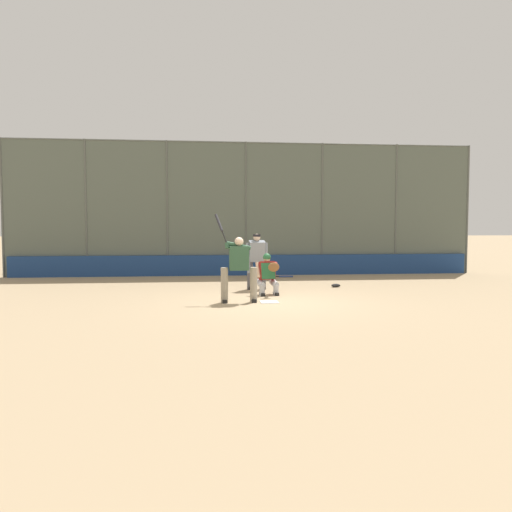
{
  "coord_description": "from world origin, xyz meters",
  "views": [
    {
      "loc": [
        1.54,
        11.74,
        1.82
      ],
      "look_at": [
        0.22,
        -1.0,
        1.05
      ],
      "focal_mm": 35.0,
      "sensor_mm": 36.0,
      "label": 1
    }
  ],
  "objects_px": {
    "umpire_home": "(257,260)",
    "fielding_glove_on_dirt": "(336,285)",
    "catcher_behind_plate": "(268,273)",
    "spare_bat_near_backstop": "(284,276)",
    "batter_at_plate": "(239,267)"
  },
  "relations": [
    {
      "from": "umpire_home",
      "to": "fielding_glove_on_dirt",
      "type": "xyz_separation_m",
      "value": [
        -2.4,
        -0.31,
        -0.81
      ]
    },
    {
      "from": "catcher_behind_plate",
      "to": "umpire_home",
      "type": "height_order",
      "value": "umpire_home"
    },
    {
      "from": "umpire_home",
      "to": "spare_bat_near_backstop",
      "type": "distance_m",
      "value": 3.61
    },
    {
      "from": "spare_bat_near_backstop",
      "to": "fielding_glove_on_dirt",
      "type": "distance_m",
      "value": 3.14
    },
    {
      "from": "spare_bat_near_backstop",
      "to": "fielding_glove_on_dirt",
      "type": "height_order",
      "value": "fielding_glove_on_dirt"
    },
    {
      "from": "spare_bat_near_backstop",
      "to": "umpire_home",
      "type": "bearing_deg",
      "value": -111.93
    },
    {
      "from": "batter_at_plate",
      "to": "spare_bat_near_backstop",
      "type": "distance_m",
      "value": 6.03
    },
    {
      "from": "batter_at_plate",
      "to": "catcher_behind_plate",
      "type": "height_order",
      "value": "batter_at_plate"
    },
    {
      "from": "fielding_glove_on_dirt",
      "to": "umpire_home",
      "type": "bearing_deg",
      "value": 7.24
    },
    {
      "from": "batter_at_plate",
      "to": "spare_bat_near_backstop",
      "type": "xyz_separation_m",
      "value": [
        -2.0,
        -5.63,
        -0.82
      ]
    },
    {
      "from": "catcher_behind_plate",
      "to": "spare_bat_near_backstop",
      "type": "relative_size",
      "value": 1.24
    },
    {
      "from": "batter_at_plate",
      "to": "umpire_home",
      "type": "bearing_deg",
      "value": -107.78
    },
    {
      "from": "umpire_home",
      "to": "spare_bat_near_backstop",
      "type": "bearing_deg",
      "value": -115.6
    },
    {
      "from": "umpire_home",
      "to": "fielding_glove_on_dirt",
      "type": "bearing_deg",
      "value": -176.28
    },
    {
      "from": "umpire_home",
      "to": "spare_bat_near_backstop",
      "type": "height_order",
      "value": "umpire_home"
    }
  ]
}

